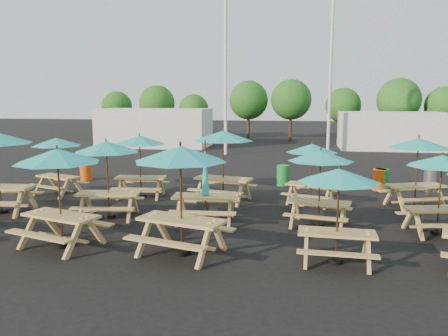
% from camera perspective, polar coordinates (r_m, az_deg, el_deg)
% --- Properties ---
extents(ground, '(120.00, 120.00, 0.00)m').
position_cam_1_polar(ground, '(13.99, -1.02, -5.40)').
color(ground, black).
rests_on(ground, ground).
extents(picnic_unit_2, '(2.24, 2.24, 2.12)m').
position_cam_1_polar(picnic_unit_2, '(16.89, -21.05, 2.74)').
color(picnic_unit_2, tan).
rests_on(picnic_unit_2, ground).
extents(picnic_unit_3, '(2.45, 2.45, 2.37)m').
position_cam_1_polar(picnic_unit_3, '(10.77, -20.90, 0.69)').
color(picnic_unit_3, tan).
rests_on(picnic_unit_3, ground).
extents(picnic_unit_4, '(2.16, 2.16, 2.29)m').
position_cam_1_polar(picnic_unit_4, '(13.05, -15.09, 2.04)').
color(picnic_unit_4, tan).
rests_on(picnic_unit_4, ground).
extents(picnic_unit_5, '(2.03, 2.03, 2.24)m').
position_cam_1_polar(picnic_unit_5, '(15.63, -10.95, 3.11)').
color(picnic_unit_5, tan).
rests_on(picnic_unit_5, ground).
extents(picnic_unit_6, '(2.54, 2.54, 2.49)m').
position_cam_1_polar(picnic_unit_6, '(9.59, -5.70, 0.91)').
color(picnic_unit_6, tan).
rests_on(picnic_unit_6, ground).
extents(picnic_unit_7, '(1.93, 1.71, 2.34)m').
position_cam_1_polar(picnic_unit_7, '(12.32, -2.44, -2.78)').
color(picnic_unit_7, tan).
rests_on(picnic_unit_7, ground).
extents(picnic_unit_8, '(2.45, 2.45, 2.45)m').
position_cam_1_polar(picnic_unit_8, '(14.72, -0.11, 3.63)').
color(picnic_unit_8, tan).
rests_on(picnic_unit_8, ground).
extents(picnic_unit_9, '(1.79, 1.79, 2.07)m').
position_cam_1_polar(picnic_unit_9, '(9.39, 14.79, -1.74)').
color(picnic_unit_9, tan).
rests_on(picnic_unit_9, ground).
extents(picnic_unit_10, '(2.09, 2.09, 2.14)m').
position_cam_1_polar(picnic_unit_10, '(12.03, 12.49, 0.92)').
color(picnic_unit_10, tan).
rests_on(picnic_unit_10, ground).
extents(picnic_unit_11, '(2.14, 2.14, 2.04)m').
position_cam_1_polar(picnic_unit_11, '(14.62, 11.39, 2.02)').
color(picnic_unit_11, tan).
rests_on(picnic_unit_11, ground).
extents(picnic_unit_13, '(2.05, 2.05, 2.09)m').
position_cam_1_polar(picnic_unit_13, '(12.37, 26.57, 0.23)').
color(picnic_unit_13, tan).
rests_on(picnic_unit_13, ground).
extents(picnic_unit_14, '(2.40, 2.40, 2.29)m').
position_cam_1_polar(picnic_unit_14, '(15.08, 24.04, 2.44)').
color(picnic_unit_14, tan).
rests_on(picnic_unit_14, ground).
extents(waste_bin_0, '(0.52, 0.52, 0.83)m').
position_cam_1_polar(waste_bin_0, '(19.85, -17.57, -0.31)').
color(waste_bin_0, '#E14D0D').
rests_on(waste_bin_0, ground).
extents(waste_bin_1, '(0.52, 0.52, 0.83)m').
position_cam_1_polar(waste_bin_1, '(17.86, 7.74, -0.97)').
color(waste_bin_1, '#18852F').
rests_on(waste_bin_1, ground).
extents(waste_bin_2, '(0.52, 0.52, 0.83)m').
position_cam_1_polar(waste_bin_2, '(17.85, 19.91, -1.43)').
color(waste_bin_2, '#18852F').
rests_on(waste_bin_2, ground).
extents(waste_bin_3, '(0.52, 0.52, 0.83)m').
position_cam_1_polar(waste_bin_3, '(17.81, 19.66, -1.44)').
color(waste_bin_3, '#E14D0D').
rests_on(waste_bin_3, ground).
extents(waste_bin_4, '(0.52, 0.52, 0.83)m').
position_cam_1_polar(waste_bin_4, '(18.40, 25.40, -1.47)').
color(waste_bin_4, gray).
rests_on(waste_bin_4, ground).
extents(mast_0, '(0.20, 0.20, 12.00)m').
position_cam_1_polar(mast_0, '(27.80, 0.22, 14.17)').
color(mast_0, silver).
rests_on(mast_0, ground).
extents(mast_1, '(0.20, 0.20, 12.00)m').
position_cam_1_polar(mast_1, '(29.50, 13.81, 13.61)').
color(mast_1, silver).
rests_on(mast_1, ground).
extents(event_tent_0, '(8.00, 4.00, 2.80)m').
position_cam_1_polar(event_tent_0, '(33.09, -8.99, 5.25)').
color(event_tent_0, silver).
rests_on(event_tent_0, ground).
extents(event_tent_1, '(7.00, 4.00, 2.60)m').
position_cam_1_polar(event_tent_1, '(33.04, 20.96, 4.59)').
color(event_tent_1, silver).
rests_on(event_tent_1, ground).
extents(tree_0, '(2.80, 2.80, 4.24)m').
position_cam_1_polar(tree_0, '(41.98, -13.82, 7.81)').
color(tree_0, '#382314').
rests_on(tree_0, ground).
extents(tree_1, '(3.11, 3.11, 4.72)m').
position_cam_1_polar(tree_1, '(39.18, -8.74, 8.37)').
color(tree_1, '#382314').
rests_on(tree_1, ground).
extents(tree_2, '(2.59, 2.59, 3.93)m').
position_cam_1_polar(tree_2, '(38.03, -3.99, 7.65)').
color(tree_2, '#382314').
rests_on(tree_2, ground).
extents(tree_3, '(3.36, 3.36, 5.09)m').
position_cam_1_polar(tree_3, '(38.27, 3.22, 8.83)').
color(tree_3, '#382314').
rests_on(tree_3, ground).
extents(tree_4, '(3.41, 3.41, 5.17)m').
position_cam_1_polar(tree_4, '(37.58, 8.75, 8.82)').
color(tree_4, '#382314').
rests_on(tree_4, ground).
extents(tree_5, '(2.94, 2.94, 4.45)m').
position_cam_1_polar(tree_5, '(38.18, 15.31, 7.88)').
color(tree_5, '#382314').
rests_on(tree_5, ground).
extents(tree_6, '(3.38, 3.38, 5.13)m').
position_cam_1_polar(tree_6, '(37.03, 21.86, 8.24)').
color(tree_6, '#382314').
rests_on(tree_6, ground).
extents(tree_7, '(2.95, 2.95, 4.48)m').
position_cam_1_polar(tree_7, '(37.92, 26.86, 7.27)').
color(tree_7, '#382314').
rests_on(tree_7, ground).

